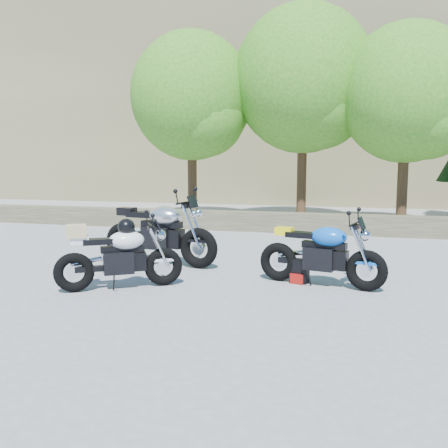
{
  "coord_description": "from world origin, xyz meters",
  "views": [
    {
      "loc": [
        2.48,
        -7.38,
        1.86
      ],
      "look_at": [
        0.2,
        1.0,
        0.75
      ],
      "focal_mm": 40.0,
      "sensor_mm": 36.0,
      "label": 1
    }
  ],
  "objects_px": {
    "white_bike": "(119,255)",
    "blue_bike": "(322,254)",
    "silver_bike": "(160,233)",
    "backpack": "(299,272)"
  },
  "relations": [
    {
      "from": "silver_bike",
      "to": "blue_bike",
      "type": "height_order",
      "value": "silver_bike"
    },
    {
      "from": "silver_bike",
      "to": "white_bike",
      "type": "relative_size",
      "value": 1.41
    },
    {
      "from": "white_bike",
      "to": "silver_bike",
      "type": "bearing_deg",
      "value": 60.03
    },
    {
      "from": "blue_bike",
      "to": "backpack",
      "type": "height_order",
      "value": "blue_bike"
    },
    {
      "from": "white_bike",
      "to": "blue_bike",
      "type": "bearing_deg",
      "value": -14.31
    },
    {
      "from": "silver_bike",
      "to": "backpack",
      "type": "bearing_deg",
      "value": -5.89
    },
    {
      "from": "silver_bike",
      "to": "white_bike",
      "type": "height_order",
      "value": "silver_bike"
    },
    {
      "from": "backpack",
      "to": "blue_bike",
      "type": "bearing_deg",
      "value": -1.58
    },
    {
      "from": "blue_bike",
      "to": "silver_bike",
      "type": "bearing_deg",
      "value": 177.31
    },
    {
      "from": "blue_bike",
      "to": "backpack",
      "type": "xyz_separation_m",
      "value": [
        -0.34,
        0.1,
        -0.3
      ]
    }
  ]
}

